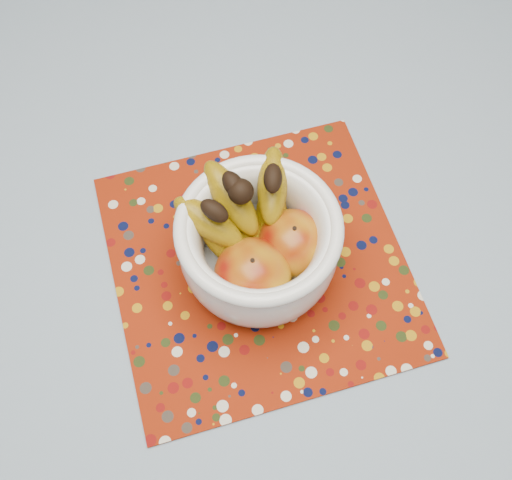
% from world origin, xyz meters
% --- Properties ---
extents(table, '(1.20, 1.20, 0.75)m').
position_xyz_m(table, '(0.00, 0.00, 0.67)').
color(table, brown).
rests_on(table, ground).
extents(tablecloth, '(1.32, 1.32, 0.01)m').
position_xyz_m(tablecloth, '(0.00, 0.00, 0.76)').
color(tablecloth, slate).
rests_on(tablecloth, table).
extents(placemat, '(0.47, 0.47, 0.00)m').
position_xyz_m(placemat, '(0.04, -0.08, 0.76)').
color(placemat, maroon).
rests_on(placemat, tablecloth).
extents(fruit_bowl, '(0.22, 0.20, 0.16)m').
position_xyz_m(fruit_bowl, '(0.04, -0.08, 0.83)').
color(fruit_bowl, white).
rests_on(fruit_bowl, placemat).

